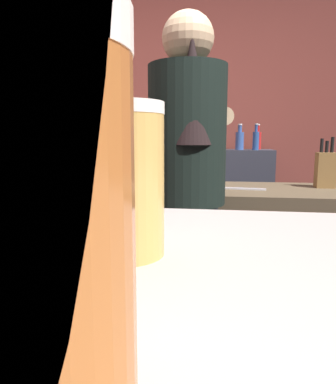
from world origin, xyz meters
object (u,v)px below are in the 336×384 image
(mixing_bowl, at_px, (95,182))
(chefs_knife, at_px, (244,189))
(bottle_vinegar, at_px, (240,140))
(pint_glass_near, at_px, (123,180))
(bottle_olive_oil, at_px, (239,140))
(pint_glass_far, at_px, (24,219))
(bartender, at_px, (187,181))
(bottle_hot_sauce, at_px, (258,140))
(knife_block, at_px, (325,169))
(bottle_soy, at_px, (256,140))

(mixing_bowl, distance_m, chefs_knife, 0.86)
(chefs_knife, bearing_deg, bottle_vinegar, 94.93)
(mixing_bowl, relative_size, pint_glass_near, 1.20)
(mixing_bowl, height_order, bottle_olive_oil, bottle_olive_oil)
(bottle_vinegar, bearing_deg, chefs_knife, -91.99)
(pint_glass_near, height_order, pint_glass_far, pint_glass_far)
(mixing_bowl, bearing_deg, pint_glass_near, -69.05)
(bartender, relative_size, pint_glass_far, 11.41)
(pint_glass_far, bearing_deg, bottle_hot_sauce, 82.27)
(pint_glass_near, height_order, bottle_vinegar, bottle_vinegar)
(knife_block, bearing_deg, bartender, -143.72)
(pint_glass_near, distance_m, bottle_olive_oil, 3.01)
(pint_glass_near, bearing_deg, pint_glass_far, -86.32)
(pint_glass_near, bearing_deg, knife_block, 68.79)
(chefs_knife, relative_size, bottle_hot_sauce, 1.06)
(pint_glass_far, bearing_deg, bottle_soy, 82.48)
(pint_glass_near, distance_m, pint_glass_far, 0.18)
(bottle_vinegar, bearing_deg, bottle_olive_oil, 88.81)
(bottle_soy, height_order, bottle_vinegar, bottle_soy)
(mixing_bowl, distance_m, bottle_soy, 1.58)
(bottle_olive_oil, bearing_deg, knife_block, -71.14)
(bottle_soy, bearing_deg, pint_glass_near, -98.22)
(bottle_vinegar, relative_size, bottle_hot_sauce, 0.99)
(chefs_knife, distance_m, bottle_olive_oil, 1.38)
(bottle_soy, bearing_deg, bottle_vinegar, 179.41)
(chefs_knife, height_order, pint_glass_far, pint_glass_far)
(bottle_olive_oil, bearing_deg, pint_glass_far, -94.70)
(chefs_knife, xyz_separation_m, bottle_hot_sauce, (0.21, 1.32, 0.26))
(mixing_bowl, distance_m, bottle_vinegar, 1.49)
(chefs_knife, distance_m, pint_glass_near, 1.67)
(bartender, distance_m, chefs_knife, 0.50)
(chefs_knife, distance_m, bottle_vinegar, 1.20)
(pint_glass_far, relative_size, bottle_vinegar, 0.66)
(knife_block, relative_size, bottle_soy, 1.27)
(bartender, xyz_separation_m, chefs_knife, (0.28, 0.41, -0.09))
(bottle_soy, bearing_deg, knife_block, -74.66)
(chefs_knife, bearing_deg, bottle_soy, 88.28)
(knife_block, bearing_deg, bottle_soy, 105.34)
(pint_glass_near, height_order, bottle_olive_oil, bottle_olive_oil)
(knife_block, height_order, chefs_knife, knife_block)
(pint_glass_near, xyz_separation_m, pint_glass_far, (0.01, -0.18, 0.01))
(pint_glass_near, distance_m, bottle_hot_sauce, 3.00)
(knife_block, bearing_deg, bottle_vinegar, 112.13)
(chefs_knife, relative_size, bottle_soy, 1.06)
(pint_glass_far, xyz_separation_m, bottle_hot_sauce, (0.43, 3.14, 0.02))
(bottle_soy, relative_size, bottle_vinegar, 1.01)
(bottle_hot_sauce, bearing_deg, knife_block, -78.01)
(knife_block, height_order, pint_glass_far, pint_glass_far)
(bottle_soy, relative_size, bottle_olive_oil, 1.00)
(chefs_knife, bearing_deg, pint_glass_near, -91.00)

